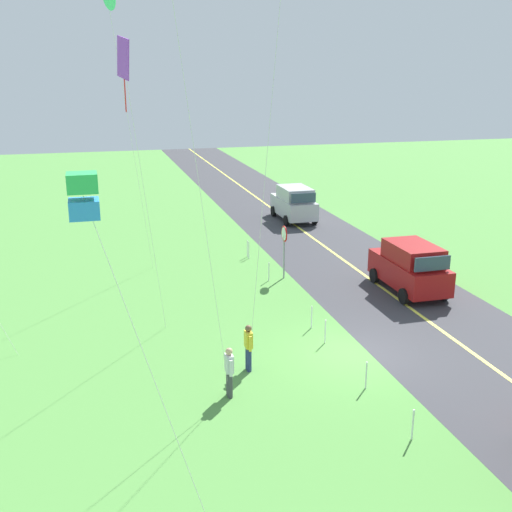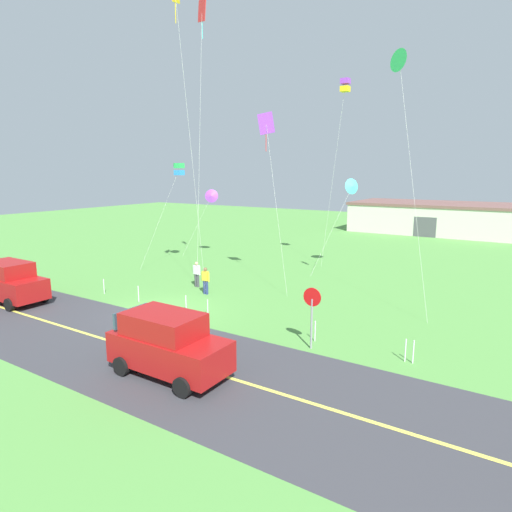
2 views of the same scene
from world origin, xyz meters
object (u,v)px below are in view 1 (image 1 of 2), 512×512
person_adult_companion (229,370)px  person_adult_near (248,346)px  kite_cyan_top (124,65)px  stop_sign (284,242)px  kite_pink_drift (84,197)px  car_suv_foreground (410,267)px  car_parked_east_far (294,203)px

person_adult_companion → person_adult_near: bearing=46.8°
person_adult_near → kite_cyan_top: kite_cyan_top is taller
stop_sign → person_adult_companion: 11.46m
stop_sign → kite_pink_drift: (-14.92, 8.77, 5.45)m
car_suv_foreground → stop_sign: 5.85m
car_suv_foreground → car_parked_east_far: 14.43m
kite_cyan_top → kite_pink_drift: bearing=170.2°
stop_sign → person_adult_near: bearing=155.4°
car_suv_foreground → car_parked_east_far: bearing=2.3°
car_parked_east_far → kite_cyan_top: 22.91m
person_adult_companion → car_suv_foreground: bearing=25.6°
kite_pink_drift → kite_cyan_top: size_ratio=0.73×
person_adult_companion → kite_cyan_top: 9.80m
person_adult_companion → kite_pink_drift: kite_pink_drift is taller
car_suv_foreground → car_parked_east_far: size_ratio=1.00×
kite_pink_drift → car_parked_east_far: bearing=-26.5°
person_adult_near → kite_pink_drift: kite_pink_drift is taller
person_adult_near → person_adult_companion: 1.81m
kite_pink_drift → kite_cyan_top: bearing=-9.8°
car_suv_foreground → kite_cyan_top: (-3.41, 12.18, 8.52)m
stop_sign → car_suv_foreground: bearing=-123.9°
car_parked_east_far → kite_pink_drift: kite_pink_drift is taller
car_parked_east_far → stop_sign: size_ratio=1.72×
stop_sign → car_parked_east_far: bearing=-20.9°
car_suv_foreground → person_adult_companion: bearing=125.6°
kite_cyan_top → stop_sign: bearing=-47.8°
person_adult_companion → car_parked_east_far: bearing=56.7°
car_suv_foreground → kite_pink_drift: bearing=130.6°
kite_pink_drift → kite_cyan_top: 8.73m
person_adult_companion → kite_pink_drift: 8.75m
car_suv_foreground → kite_pink_drift: size_ratio=0.57×
car_parked_east_far → person_adult_companion: car_parked_east_far is taller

